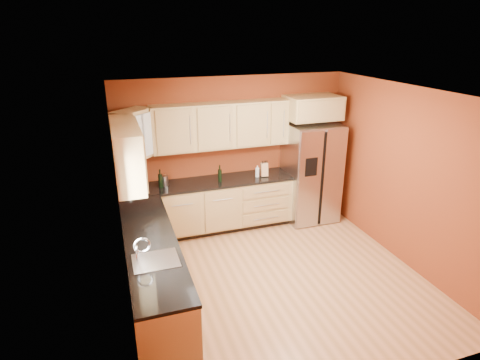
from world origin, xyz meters
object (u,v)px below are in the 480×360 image
(wine_bottle_a, at_px, (160,178))
(knife_block, at_px, (264,169))
(canister_left, at_px, (127,184))
(soap_dispenser, at_px, (257,171))
(refrigerator, at_px, (311,172))

(wine_bottle_a, bearing_deg, knife_block, -0.89)
(canister_left, relative_size, soap_dispenser, 1.04)
(canister_left, bearing_deg, refrigerator, -1.99)
(wine_bottle_a, distance_m, soap_dispenser, 1.65)
(knife_block, xyz_separation_m, soap_dispenser, (-0.13, -0.00, -0.02))
(refrigerator, relative_size, soap_dispenser, 8.89)
(canister_left, height_order, soap_dispenser, canister_left)
(refrigerator, distance_m, canister_left, 3.19)
(canister_left, height_order, wine_bottle_a, wine_bottle_a)
(refrigerator, xyz_separation_m, wine_bottle_a, (-2.67, 0.05, 0.18))
(refrigerator, xyz_separation_m, canister_left, (-3.19, 0.11, 0.13))
(soap_dispenser, bearing_deg, wine_bottle_a, 178.99)
(knife_block, height_order, soap_dispenser, knife_block)
(canister_left, distance_m, wine_bottle_a, 0.52)
(refrigerator, distance_m, wine_bottle_a, 2.68)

